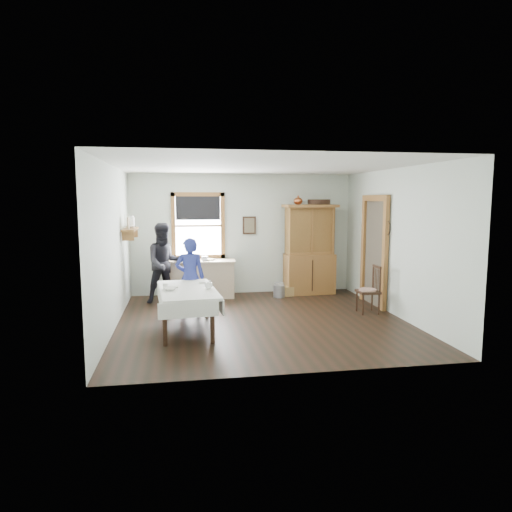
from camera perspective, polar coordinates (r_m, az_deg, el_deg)
name	(u,v)px	position (r m, az deg, el deg)	size (l,w,h in m)	color
room	(262,245)	(7.91, 0.78, 1.39)	(5.01, 5.01, 2.70)	black
window	(198,222)	(10.23, -7.24, 4.24)	(1.18, 0.07, 1.48)	white
doorway	(375,248)	(9.47, 14.61, 0.97)	(0.09, 1.14, 2.22)	#4C4436
wall_shelf	(130,228)	(9.35, -15.44, 3.39)	(0.24, 1.00, 0.44)	#995E2F
framed_picture	(249,225)	(10.34, -0.84, 3.85)	(0.30, 0.04, 0.40)	black
rug_beater	(388,222)	(8.93, 16.13, 4.15)	(0.27, 0.27, 0.01)	black
work_counter	(202,279)	(10.04, -6.71, -2.85)	(1.43, 0.54, 0.82)	tan
china_hutch	(310,249)	(10.37, 6.71, 0.82)	(1.18, 0.56, 2.02)	#995E2F
dining_table	(188,310)	(7.58, -8.52, -6.64)	(0.91, 1.74, 0.69)	silver
spindle_chair	(368,289)	(8.85, 13.83, -4.07)	(0.42, 0.42, 0.91)	black
pail	(279,291)	(10.04, 2.90, -4.40)	(0.25, 0.25, 0.27)	#A4A8AD
wicker_basket	(287,291)	(10.21, 3.88, -4.39)	(0.36, 0.25, 0.21)	tan
woman_blue	(190,280)	(8.38, -8.24, -3.04)	(0.49, 0.32, 1.34)	navy
figure_dark	(165,266)	(9.57, -11.31, -1.26)	(0.75, 0.58, 1.53)	black
table_cup_a	(209,286)	(7.45, -5.96, -3.70)	(0.13, 0.13, 0.10)	white
table_cup_b	(165,286)	(7.56, -11.27, -3.71)	(0.09, 0.09, 0.09)	white
table_bowl	(170,289)	(7.41, -10.71, -4.04)	(0.22, 0.22, 0.05)	white
counter_book	(205,260)	(9.97, -6.44, -0.48)	(0.18, 0.24, 0.02)	#6B6047
counter_bowl	(177,260)	(9.88, -9.81, -0.50)	(0.19, 0.19, 0.06)	white
shelf_bowl	(130,227)	(9.36, -15.44, 3.54)	(0.22, 0.22, 0.05)	white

